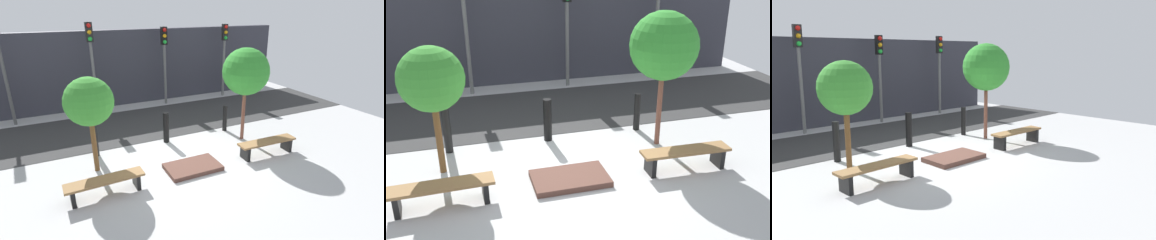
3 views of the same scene
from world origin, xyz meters
The scene contains 14 objects.
ground_plane centered at (0.00, 0.00, 0.00)m, with size 18.00×18.00×0.00m, color #AEAEAE.
road_strip centered at (0.00, 3.64, 0.01)m, with size 18.00×3.59×0.01m, color #323232.
building_facade centered at (0.00, 6.67, 1.71)m, with size 16.20×0.50×3.43m, color #33333D.
bench_left centered at (-2.49, -0.67, 0.33)m, with size 1.94×0.50×0.45m.
bench_right centered at (2.49, -0.67, 0.35)m, with size 1.95×0.49×0.48m.
planter_bed centered at (0.00, -0.47, 0.06)m, with size 1.55×0.95×0.12m, color brown.
tree_behind_left_bench centered at (-2.49, 0.66, 2.04)m, with size 1.31×1.31×2.71m.
tree_behind_right_bench centered at (2.49, 0.66, 2.39)m, with size 1.55×1.55×3.17m.
bollard_far_left centered at (-2.35, 1.59, 0.54)m, with size 0.18×0.18×1.09m, color black.
bollard_left centered at (0.00, 1.59, 0.53)m, with size 0.20×0.20×1.07m, color black.
bollard_center centered at (2.35, 1.59, 0.49)m, with size 0.17×0.17×0.99m, color black.
traffic_light_mid_west centered at (-1.60, 5.71, 2.63)m, with size 0.28×0.27×3.82m.
traffic_light_mid_east centered at (1.60, 5.71, 2.46)m, with size 0.28×0.27×3.56m.
traffic_light_east centered at (4.79, 5.71, 2.49)m, with size 0.28×0.27×3.60m.
Camera 3 is at (-6.65, -7.70, 2.91)m, focal length 35.00 mm.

